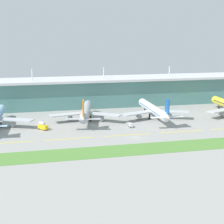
% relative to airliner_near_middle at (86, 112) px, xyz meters
% --- Properties ---
extents(ground_plane, '(600.00, 600.00, 0.00)m').
position_rel_airliner_near_middle_xyz_m(ground_plane, '(21.52, -46.00, -6.44)').
color(ground_plane, gray).
extents(terminal_building, '(288.00, 34.00, 31.88)m').
position_rel_airliner_near_middle_xyz_m(terminal_building, '(21.52, 50.10, 5.20)').
color(terminal_building, slate).
rests_on(terminal_building, ground).
extents(airliner_near_middle, '(47.74, 58.97, 18.90)m').
position_rel_airliner_near_middle_xyz_m(airliner_near_middle, '(0.00, 0.00, 0.00)').
color(airliner_near_middle, '#ADB2BC').
rests_on(airliner_near_middle, ground).
extents(airliner_far_middle, '(48.78, 63.26, 18.90)m').
position_rel_airliner_near_middle_xyz_m(airliner_far_middle, '(46.99, -4.13, 0.01)').
color(airliner_far_middle, white).
rests_on(airliner_far_middle, ground).
extents(taxiway_stripe_west, '(28.00, 0.70, 0.04)m').
position_rel_airliner_near_middle_xyz_m(taxiway_stripe_west, '(-49.48, -39.74, -6.42)').
color(taxiway_stripe_west, yellow).
rests_on(taxiway_stripe_west, ground).
extents(taxiway_stripe_mid_west, '(28.00, 0.70, 0.04)m').
position_rel_airliner_near_middle_xyz_m(taxiway_stripe_mid_west, '(-15.48, -39.74, -6.42)').
color(taxiway_stripe_mid_west, yellow).
rests_on(taxiway_stripe_mid_west, ground).
extents(taxiway_stripe_centre, '(28.00, 0.70, 0.04)m').
position_rel_airliner_near_middle_xyz_m(taxiway_stripe_centre, '(18.52, -39.74, -6.42)').
color(taxiway_stripe_centre, yellow).
rests_on(taxiway_stripe_centre, ground).
extents(taxiway_stripe_mid_east, '(28.00, 0.70, 0.04)m').
position_rel_airliner_near_middle_xyz_m(taxiway_stripe_mid_east, '(52.52, -39.74, -6.42)').
color(taxiway_stripe_mid_east, yellow).
rests_on(taxiway_stripe_mid_east, ground).
extents(grass_verge, '(300.00, 18.00, 0.10)m').
position_rel_airliner_near_middle_xyz_m(grass_verge, '(21.52, -65.98, -6.39)').
color(grass_verge, '#518438').
rests_on(grass_verge, ground).
extents(fuel_truck, '(6.51, 7.26, 4.95)m').
position_rel_airliner_near_middle_xyz_m(fuel_truck, '(-29.55, -16.53, -4.18)').
color(fuel_truck, gold).
rests_on(fuel_truck, ground).
extents(baggage_cart, '(2.20, 3.71, 2.48)m').
position_rel_airliner_near_middle_xyz_m(baggage_cart, '(25.26, -23.19, -5.18)').
color(baggage_cart, silver).
rests_on(baggage_cart, ground).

